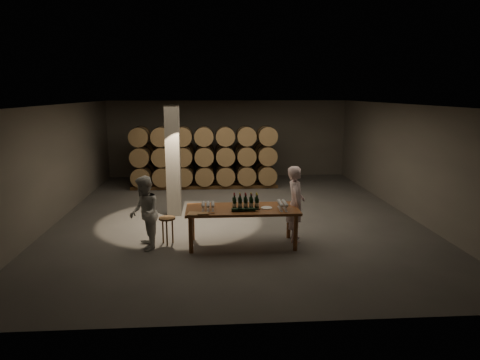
{
  "coord_description": "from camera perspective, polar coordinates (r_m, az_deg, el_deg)",
  "views": [
    {
      "loc": [
        -0.7,
        -12.05,
        3.54
      ],
      "look_at": [
        0.1,
        -0.24,
        1.1
      ],
      "focal_mm": 32.0,
      "sensor_mm": 36.0,
      "label": 1
    }
  ],
  "objects": [
    {
      "name": "person_man",
      "position": [
        10.32,
        7.42,
        -3.17
      ],
      "size": [
        0.51,
        0.72,
        1.83
      ],
      "primitive_type": "imported",
      "rotation": [
        0.0,
        0.0,
        1.45
      ],
      "color": "#F6D5DA",
      "rests_on": "ground"
    },
    {
      "name": "plate",
      "position": [
        9.95,
        3.56,
        -3.71
      ],
      "size": [
        0.26,
        0.26,
        0.02
      ],
      "primitive_type": "cylinder",
      "color": "white",
      "rests_on": "tasting_table"
    },
    {
      "name": "notebook_near",
      "position": [
        9.48,
        -4.94,
        -4.47
      ],
      "size": [
        0.25,
        0.21,
        0.03
      ],
      "primitive_type": "cube",
      "rotation": [
        0.0,
        0.0,
        0.14
      ],
      "color": "olive",
      "rests_on": "tasting_table"
    },
    {
      "name": "tasting_table",
      "position": [
        9.96,
        0.3,
        -4.34
      ],
      "size": [
        2.6,
        1.1,
        0.9
      ],
      "color": "brown",
      "rests_on": "ground"
    },
    {
      "name": "pen",
      "position": [
        9.49,
        -3.76,
        -4.5
      ],
      "size": [
        0.13,
        0.03,
        0.01
      ],
      "primitive_type": "cylinder",
      "rotation": [
        0.0,
        1.57,
        0.19
      ],
      "color": "black",
      "rests_on": "tasting_table"
    },
    {
      "name": "stool",
      "position": [
        10.25,
        -9.69,
        -5.57
      ],
      "size": [
        0.39,
        0.39,
        0.65
      ],
      "rotation": [
        0.0,
        0.0,
        -0.0
      ],
      "color": "brown",
      "rests_on": "ground"
    },
    {
      "name": "barrel_stack_front",
      "position": [
        16.02,
        -4.77,
        3.19
      ],
      "size": [
        5.48,
        0.95,
        2.31
      ],
      "color": "brown",
      "rests_on": "ground"
    },
    {
      "name": "room",
      "position": [
        12.45,
        -8.91,
        2.54
      ],
      "size": [
        12.0,
        12.0,
        12.0
      ],
      "color": "#575451",
      "rests_on": "ground"
    },
    {
      "name": "barrel_stack_back",
      "position": [
        17.46,
        -4.69,
        2.67
      ],
      "size": [
        5.48,
        0.95,
        1.57
      ],
      "color": "brown",
      "rests_on": "ground"
    },
    {
      "name": "glass_cluster_right",
      "position": [
        9.87,
        5.69,
        -3.13
      ],
      "size": [
        0.2,
        0.53,
        0.18
      ],
      "color": "silver",
      "rests_on": "tasting_table"
    },
    {
      "name": "notebook_corner",
      "position": [
        9.49,
        -6.28,
        -4.5
      ],
      "size": [
        0.27,
        0.33,
        0.03
      ],
      "primitive_type": "cube",
      "rotation": [
        0.0,
        0.0,
        -0.16
      ],
      "color": "olive",
      "rests_on": "tasting_table"
    },
    {
      "name": "person_woman",
      "position": [
        9.96,
        -12.64,
        -4.33
      ],
      "size": [
        0.82,
        0.95,
        1.7
      ],
      "primitive_type": "imported",
      "rotation": [
        0.0,
        0.0,
        -1.33
      ],
      "color": "silver",
      "rests_on": "ground"
    },
    {
      "name": "lying_bottles",
      "position": [
        9.64,
        0.52,
        -3.98
      ],
      "size": [
        0.64,
        0.09,
        0.09
      ],
      "color": "black",
      "rests_on": "tasting_table"
    },
    {
      "name": "glass_cluster_left",
      "position": [
        9.81,
        -4.29,
        -3.29
      ],
      "size": [
        0.3,
        0.41,
        0.16
      ],
      "color": "silver",
      "rests_on": "tasting_table"
    },
    {
      "name": "bottle_cluster",
      "position": [
        9.89,
        0.75,
        -3.08
      ],
      "size": [
        0.61,
        0.24,
        0.35
      ],
      "color": "black",
      "rests_on": "tasting_table"
    }
  ]
}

